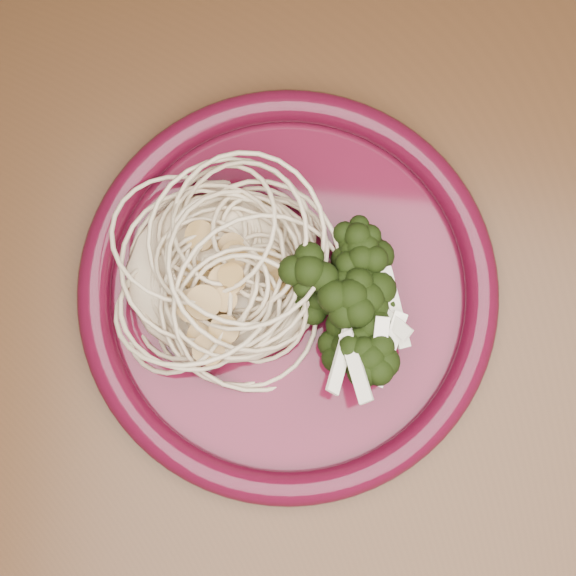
# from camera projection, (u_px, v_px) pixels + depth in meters

# --- Properties ---
(dining_table) EXTENTS (1.20, 0.80, 0.75)m
(dining_table) POSITION_uv_depth(u_px,v_px,m) (260.00, 268.00, 0.66)
(dining_table) COLOR #472814
(dining_table) RESTS_ON ground
(dinner_plate) EXTENTS (0.32, 0.32, 0.02)m
(dinner_plate) POSITION_uv_depth(u_px,v_px,m) (288.00, 290.00, 0.55)
(dinner_plate) COLOR #470A1B
(dinner_plate) RESTS_ON dining_table
(spaghetti_pile) EXTENTS (0.15, 0.14, 0.03)m
(spaghetti_pile) POSITION_uv_depth(u_px,v_px,m) (225.00, 274.00, 0.54)
(spaghetti_pile) COLOR #C7B28F
(spaghetti_pile) RESTS_ON dinner_plate
(scallop_cluster) EXTENTS (0.12, 0.12, 0.04)m
(scallop_cluster) POSITION_uv_depth(u_px,v_px,m) (220.00, 264.00, 0.50)
(scallop_cluster) COLOR #A98447
(scallop_cluster) RESTS_ON spaghetti_pile
(broccoli_pile) EXTENTS (0.10, 0.15, 0.05)m
(broccoli_pile) POSITION_uv_depth(u_px,v_px,m) (367.00, 303.00, 0.52)
(broccoli_pile) COLOR black
(broccoli_pile) RESTS_ON dinner_plate
(onion_garnish) EXTENTS (0.07, 0.09, 0.05)m
(onion_garnish) POSITION_uv_depth(u_px,v_px,m) (372.00, 295.00, 0.50)
(onion_garnish) COLOR white
(onion_garnish) RESTS_ON broccoli_pile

